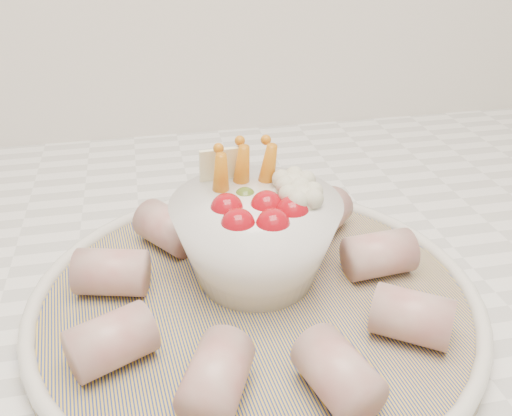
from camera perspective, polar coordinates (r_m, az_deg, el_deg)
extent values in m
cube|color=white|center=(0.54, 1.01, -5.82)|extent=(2.04, 0.62, 0.04)
cylinder|color=navy|center=(0.45, -0.06, -9.52)|extent=(0.38, 0.38, 0.01)
torus|color=silver|center=(0.45, -0.06, -8.77)|extent=(0.35, 0.35, 0.01)
sphere|color=#A50A15|center=(0.40, -1.81, -1.74)|extent=(0.03, 0.03, 0.03)
sphere|color=#A50A15|center=(0.40, 1.70, -1.78)|extent=(0.03, 0.03, 0.03)
sphere|color=#A50A15|center=(0.42, 3.64, -0.45)|extent=(0.03, 0.03, 0.03)
sphere|color=#A50A15|center=(0.42, -2.93, -0.15)|extent=(0.03, 0.03, 0.03)
sphere|color=#A50A15|center=(0.43, 1.07, 0.13)|extent=(0.03, 0.03, 0.03)
sphere|color=#4C6822|center=(0.45, -1.09, 0.95)|extent=(0.02, 0.02, 0.02)
cone|color=#C36D12|center=(0.44, -3.54, 2.45)|extent=(0.02, 0.03, 0.06)
cone|color=#C36D12|center=(0.46, -1.44, 3.30)|extent=(0.02, 0.03, 0.06)
cone|color=#C36D12|center=(0.46, 1.14, 3.40)|extent=(0.03, 0.03, 0.06)
sphere|color=beige|center=(0.45, 3.75, 1.81)|extent=(0.03, 0.03, 0.03)
sphere|color=beige|center=(0.43, 4.60, 0.42)|extent=(0.03, 0.03, 0.03)
cube|color=#EFEBBA|center=(0.46, -3.27, 3.70)|extent=(0.04, 0.01, 0.04)
cylinder|color=#A24D4A|center=(0.47, 12.21, -4.55)|extent=(0.06, 0.04, 0.04)
cylinder|color=#A24D4A|center=(0.52, 6.67, -0.75)|extent=(0.06, 0.06, 0.04)
cylinder|color=#A24D4A|center=(0.53, -1.57, 0.51)|extent=(0.04, 0.06, 0.04)
cylinder|color=#A24D4A|center=(0.50, -8.81, -2.00)|extent=(0.06, 0.06, 0.04)
cylinder|color=#A24D4A|center=(0.45, -14.26, -6.24)|extent=(0.06, 0.05, 0.04)
cylinder|color=#A24D4A|center=(0.39, -14.29, -12.78)|extent=(0.06, 0.06, 0.04)
cylinder|color=#A24D4A|center=(0.36, -3.99, -16.47)|extent=(0.06, 0.06, 0.04)
cylinder|color=#A24D4A|center=(0.36, 8.19, -16.05)|extent=(0.05, 0.06, 0.04)
cylinder|color=#A24D4A|center=(0.41, 15.36, -10.41)|extent=(0.06, 0.06, 0.04)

